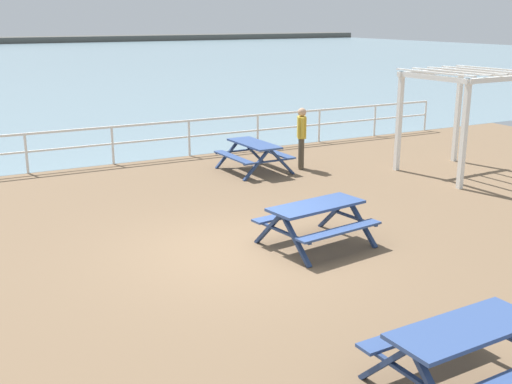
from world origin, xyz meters
TOP-DOWN VIEW (x-y plane):
  - ground_plane at (0.00, 0.00)m, footprint 30.00×24.00m
  - seaward_railing at (-0.00, 7.75)m, footprint 23.07×0.07m
  - picnic_table_near_left at (1.40, -0.39)m, footprint 1.99×1.75m
  - picnic_table_near_right at (0.28, -5.01)m, footprint 1.86×1.61m
  - picnic_table_mid_centre at (3.09, 5.14)m, footprint 1.60×1.85m
  - visitor at (4.34, 4.79)m, footprint 0.35×0.48m
  - lattice_pergola at (7.68, 2.39)m, footprint 2.53×2.65m

SIDE VIEW (x-z plane):
  - ground_plane at x=0.00m, z-range -0.20..0.00m
  - picnic_table_near_left at x=1.40m, z-range 0.19..0.98m
  - picnic_table_near_right at x=0.28m, z-range 0.19..0.98m
  - picnic_table_mid_centre at x=3.09m, z-range 0.19..0.98m
  - seaward_railing at x=0.00m, z-range 0.22..1.30m
  - visitor at x=4.34m, z-range 0.12..1.78m
  - lattice_pergola at x=7.68m, z-range 0.65..3.35m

